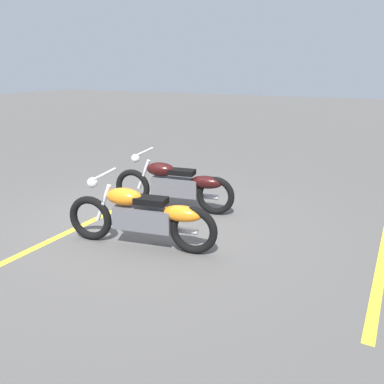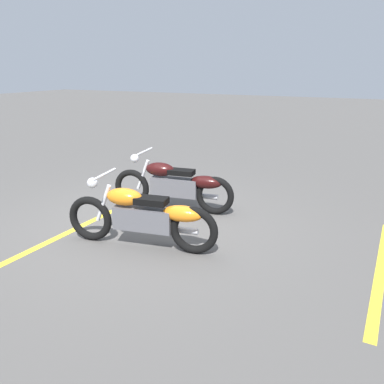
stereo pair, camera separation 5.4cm
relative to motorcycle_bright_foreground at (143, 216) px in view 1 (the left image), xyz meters
name	(u,v)px [view 1 (the left image)]	position (x,y,z in m)	size (l,w,h in m)	color
ground_plane	(144,222)	(-0.51, 0.75, -0.46)	(60.00, 60.00, 0.00)	#514F4C
motorcycle_bright_foreground	(143,216)	(0.00, 0.00, 0.00)	(2.22, 0.71, 1.04)	black
motorcycle_dark_foreground	(176,185)	(-0.34, 1.53, 0.00)	(2.22, 0.68, 1.04)	black
parking_stripe_near	(75,229)	(-1.33, 0.03, -0.46)	(3.20, 0.12, 0.01)	yellow
parking_stripe_mid	(381,269)	(3.02, 0.77, -0.46)	(3.20, 0.12, 0.01)	yellow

